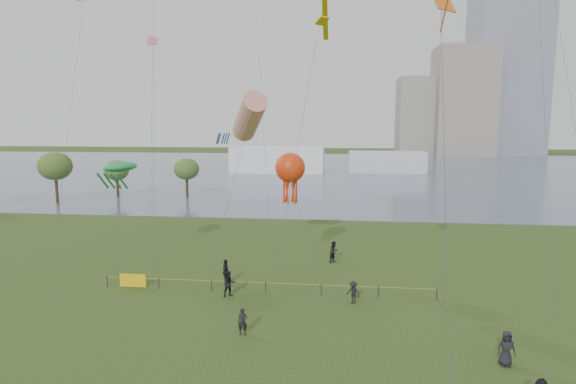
# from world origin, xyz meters

# --- Properties ---
(lake) EXTENTS (400.00, 120.00, 0.08)m
(lake) POSITION_xyz_m (0.00, 100.00, 0.02)
(lake) COLOR slate
(lake) RESTS_ON ground_plane
(building_mid) EXTENTS (20.00, 20.00, 38.00)m
(building_mid) POSITION_xyz_m (46.00, 162.00, 19.00)
(building_mid) COLOR gray
(building_mid) RESTS_ON ground_plane
(building_low) EXTENTS (16.00, 18.00, 28.00)m
(building_low) POSITION_xyz_m (32.00, 168.00, 14.00)
(building_low) COLOR gray
(building_low) RESTS_ON ground_plane
(pavilion_left) EXTENTS (22.00, 8.00, 6.00)m
(pavilion_left) POSITION_xyz_m (-12.00, 95.00, 3.00)
(pavilion_left) COLOR white
(pavilion_left) RESTS_ON ground_plane
(pavilion_right) EXTENTS (18.00, 7.00, 5.00)m
(pavilion_right) POSITION_xyz_m (14.00, 98.00, 2.50)
(pavilion_right) COLOR silver
(pavilion_right) RESTS_ON ground_plane
(trees) EXTENTS (31.81, 18.15, 7.68)m
(trees) POSITION_xyz_m (-37.47, 48.90, 5.08)
(trees) COLOR #342317
(trees) RESTS_ON ground_plane
(fence) EXTENTS (24.07, 0.07, 1.05)m
(fence) POSITION_xyz_m (-8.19, 14.08, 0.55)
(fence) COLOR black
(fence) RESTS_ON ground_plane
(spectator_a) EXTENTS (1.13, 1.05, 1.85)m
(spectator_a) POSITION_xyz_m (-4.51, 13.08, 0.93)
(spectator_a) COLOR black
(spectator_a) RESTS_ON ground_plane
(spectator_b) EXTENTS (1.16, 1.02, 1.56)m
(spectator_b) POSITION_xyz_m (4.15, 12.72, 0.78)
(spectator_b) COLOR black
(spectator_b) RESTS_ON ground_plane
(spectator_c) EXTENTS (0.66, 1.21, 1.96)m
(spectator_c) POSITION_xyz_m (-5.36, 15.52, 0.98)
(spectator_c) COLOR black
(spectator_c) RESTS_ON ground_plane
(spectator_d) EXTENTS (0.90, 0.59, 1.83)m
(spectator_d) POSITION_xyz_m (11.64, 5.13, 0.91)
(spectator_d) COLOR black
(spectator_d) RESTS_ON ground_plane
(spectator_f) EXTENTS (0.63, 0.47, 1.58)m
(spectator_f) POSITION_xyz_m (-2.33, 7.16, 0.79)
(spectator_f) COLOR black
(spectator_f) RESTS_ON ground_plane
(spectator_g) EXTENTS (1.12, 1.16, 1.88)m
(spectator_g) POSITION_xyz_m (2.69, 22.25, 0.94)
(spectator_g) COLOR black
(spectator_g) RESTS_ON ground_plane
(kite_windsock) EXTENTS (5.20, 5.13, 14.51)m
(kite_windsock) POSITION_xyz_m (-3.83, 17.66, 12.58)
(kite_windsock) COLOR #3F3F42
(kite_creature) EXTENTS (2.41, 6.02, 8.89)m
(kite_creature) POSITION_xyz_m (-15.24, 19.58, 8.44)
(kite_creature) COLOR #3F3F42
(kite_octopus) EXTENTS (3.75, 7.04, 9.78)m
(kite_octopus) POSITION_xyz_m (-0.87, 19.44, 8.51)
(kite_octopus) COLOR #3F3F42
(kite_delta) EXTENTS (1.95, 12.37, 18.95)m
(kite_delta) POSITION_xyz_m (7.91, 6.07, 17.38)
(kite_delta) COLOR #3F3F42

